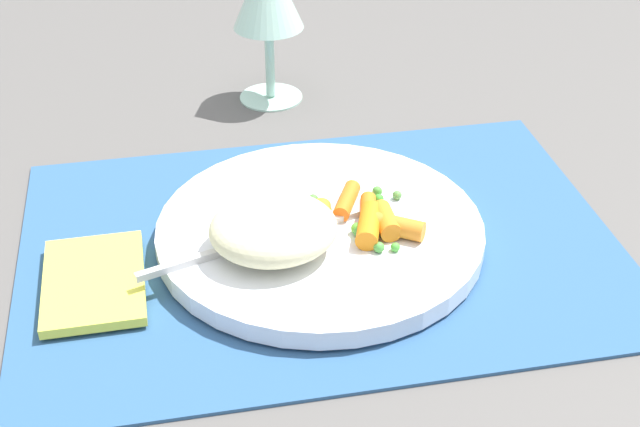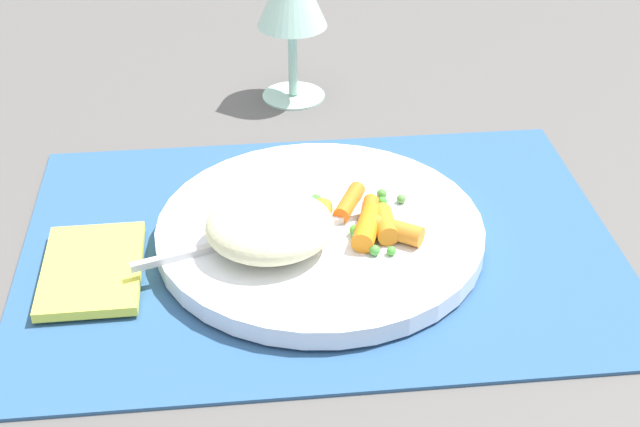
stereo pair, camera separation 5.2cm
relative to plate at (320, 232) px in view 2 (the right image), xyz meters
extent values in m
plane|color=#565451|center=(0.00, 0.00, -0.01)|extent=(2.40, 2.40, 0.00)
cube|color=#2D5684|center=(0.00, 0.00, -0.01)|extent=(0.49, 0.34, 0.01)
cylinder|color=white|center=(0.00, 0.00, 0.00)|extent=(0.27, 0.27, 0.02)
ellipsoid|color=beige|center=(-0.04, -0.03, 0.03)|extent=(0.10, 0.09, 0.04)
cylinder|color=orange|center=(0.03, 0.02, 0.01)|extent=(0.03, 0.05, 0.01)
cylinder|color=orange|center=(0.06, -0.03, 0.02)|extent=(0.04, 0.04, 0.02)
cylinder|color=orange|center=(0.04, -0.01, 0.01)|extent=(0.03, 0.06, 0.01)
cylinder|color=orange|center=(0.00, -0.01, 0.02)|extent=(0.02, 0.05, 0.02)
cylinder|color=orange|center=(0.05, -0.02, 0.02)|extent=(0.02, 0.04, 0.02)
cylinder|color=orange|center=(0.04, -0.02, 0.02)|extent=(0.03, 0.05, 0.02)
sphere|color=green|center=(0.05, 0.02, 0.01)|extent=(0.01, 0.01, 0.01)
sphere|color=green|center=(0.03, -0.02, 0.01)|extent=(0.01, 0.01, 0.01)
sphere|color=#53B234|center=(0.03, -0.02, 0.01)|extent=(0.01, 0.01, 0.01)
sphere|color=#4C9536|center=(0.06, 0.03, 0.01)|extent=(0.01, 0.01, 0.01)
sphere|color=green|center=(0.05, 0.00, 0.01)|extent=(0.01, 0.01, 0.01)
sphere|color=green|center=(0.01, 0.01, 0.01)|extent=(0.01, 0.01, 0.01)
sphere|color=#599445|center=(0.07, 0.02, 0.01)|extent=(0.01, 0.01, 0.01)
sphere|color=#4C972E|center=(-0.01, -0.01, 0.01)|extent=(0.01, 0.01, 0.01)
sphere|color=green|center=(0.03, -0.02, 0.01)|extent=(0.01, 0.01, 0.01)
sphere|color=green|center=(-0.01, 0.03, 0.01)|extent=(0.01, 0.01, 0.01)
sphere|color=green|center=(0.00, 0.03, 0.01)|extent=(0.01, 0.01, 0.01)
sphere|color=green|center=(0.00, 0.00, 0.01)|extent=(0.01, 0.01, 0.01)
sphere|color=green|center=(0.04, -0.05, 0.01)|extent=(0.01, 0.01, 0.01)
sphere|color=green|center=(0.05, -0.05, 0.01)|extent=(0.01, 0.01, 0.01)
cube|color=silver|center=(0.02, 0.01, 0.01)|extent=(0.05, 0.03, 0.01)
cube|color=silver|center=(-0.07, -0.02, 0.01)|extent=(0.15, 0.05, 0.01)
cylinder|color=#B2E0CC|center=(0.00, 0.28, -0.01)|extent=(0.07, 0.07, 0.00)
cylinder|color=#B2E0CC|center=(0.00, 0.28, 0.03)|extent=(0.01, 0.01, 0.08)
cube|color=#EAE54C|center=(-0.18, -0.03, 0.00)|extent=(0.08, 0.11, 0.01)
camera|label=1|loc=(-0.11, -0.58, 0.42)|focal=49.95mm
camera|label=2|loc=(-0.06, -0.59, 0.42)|focal=49.95mm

